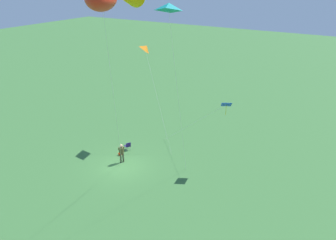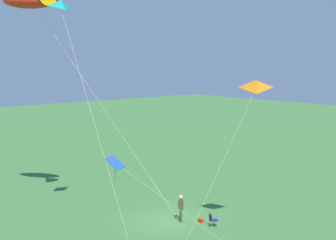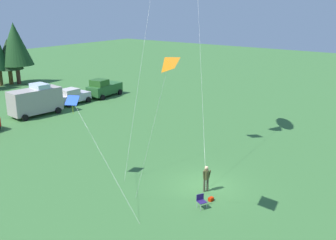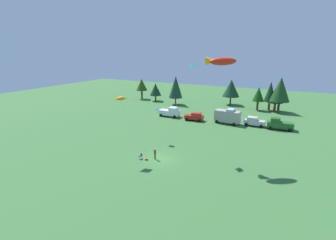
# 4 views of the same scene
# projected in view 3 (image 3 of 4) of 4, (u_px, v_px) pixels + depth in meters

# --- Properties ---
(ground_plane) EXTENTS (160.00, 160.00, 0.00)m
(ground_plane) POSITION_uv_depth(u_px,v_px,m) (205.00, 186.00, 25.97)
(ground_plane) COLOR #396C35
(person_kite_flyer) EXTENTS (0.51, 0.50, 1.74)m
(person_kite_flyer) POSITION_uv_depth(u_px,v_px,m) (206.00, 177.00, 24.95)
(person_kite_flyer) COLOR #3A3B2A
(person_kite_flyer) RESTS_ON ground
(folding_chair) EXTENTS (0.65, 0.65, 0.82)m
(folding_chair) POSITION_uv_depth(u_px,v_px,m) (201.00, 200.00, 23.10)
(folding_chair) COLOR navy
(folding_chair) RESTS_ON ground
(backpack_on_grass) EXTENTS (0.35, 0.26, 0.22)m
(backpack_on_grass) POSITION_uv_depth(u_px,v_px,m) (211.00, 199.00, 23.99)
(backpack_on_grass) COLOR red
(backpack_on_grass) RESTS_ON ground
(van_motorhome_grey) EXTENTS (5.60, 3.07, 3.34)m
(van_motorhome_grey) POSITION_uv_depth(u_px,v_px,m) (36.00, 100.00, 41.95)
(van_motorhome_grey) COLOR #A09691
(van_motorhome_grey) RESTS_ON ground
(car_silver_compact) EXTENTS (4.21, 2.21, 1.89)m
(car_silver_compact) POSITION_uv_depth(u_px,v_px,m) (72.00, 96.00, 46.81)
(car_silver_compact) COLOR silver
(car_silver_compact) RESTS_ON ground
(truck_green_flatbed) EXTENTS (5.19, 2.84, 2.34)m
(truck_green_flatbed) POSITION_uv_depth(u_px,v_px,m) (104.00, 88.00, 50.49)
(truck_green_flatbed) COLOR #275B2A
(truck_green_flatbed) RESTS_ON ground
(kite_diamond_blue) EXTENTS (2.03, 7.33, 5.92)m
(kite_diamond_blue) POSITION_uv_depth(u_px,v_px,m) (74.00, 104.00, 24.92)
(kite_diamond_blue) COLOR blue
(kite_diamond_blue) RESTS_ON ground
(kite_delta_orange) EXTENTS (2.71, 4.55, 9.41)m
(kite_delta_orange) POSITION_uv_depth(u_px,v_px,m) (165.00, 63.00, 18.22)
(kite_delta_orange) COLOR orange
(kite_delta_orange) RESTS_ON ground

